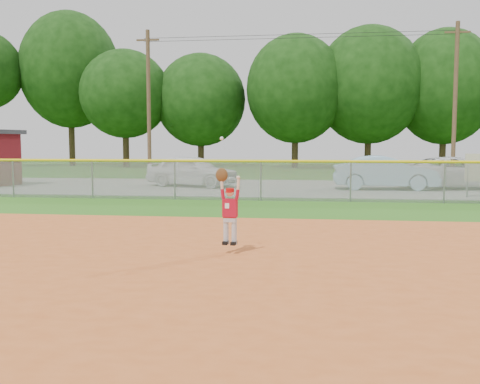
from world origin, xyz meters
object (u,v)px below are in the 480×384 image
object	(u,v)px
car_white_a	(192,171)
ballplayer	(229,207)
car_blue	(385,173)
car_white_b	(457,173)

from	to	relation	value
car_white_a	ballplayer	bearing A→B (deg)	-147.98
car_white_a	ballplayer	distance (m)	16.28
car_white_a	car_blue	distance (m)	9.25
car_blue	ballplayer	distance (m)	16.01
car_white_a	ballplayer	xyz separation A→B (m)	(4.21, -15.73, 0.14)
car_white_a	ballplayer	world-z (taller)	ballplayer
car_blue	car_white_b	bearing A→B (deg)	-75.34
car_blue	ballplayer	xyz separation A→B (m)	(-5.02, -15.20, 0.15)
ballplayer	car_blue	bearing A→B (deg)	71.72
car_blue	ballplayer	world-z (taller)	ballplayer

